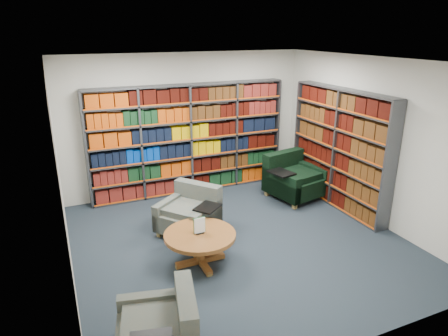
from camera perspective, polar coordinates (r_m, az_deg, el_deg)
name	(u,v)px	position (r m, az deg, el deg)	size (l,w,h in m)	color
room_shell	(240,158)	(5.94, 2.32, 1.44)	(5.02, 5.02, 2.82)	black
bookshelf_back	(190,140)	(8.11, -4.95, 4.04)	(4.00, 0.28, 2.20)	#47494F
bookshelf_right	(339,149)	(7.75, 16.09, 2.62)	(0.28, 2.50, 2.20)	#47494F
chair_teal_left	(191,213)	(6.71, -4.75, -6.48)	(1.19, 1.19, 0.77)	#0D2A3B
chair_green_right	(292,179)	(8.15, 9.70, -1.63)	(1.23, 1.13, 0.87)	black
chair_teal_front	(164,332)	(4.44, -8.54, -22.10)	(0.96, 1.04, 0.73)	#0D2A3B
coffee_table	(200,240)	(5.77, -3.45, -10.17)	(1.02, 1.02, 0.72)	#974E24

